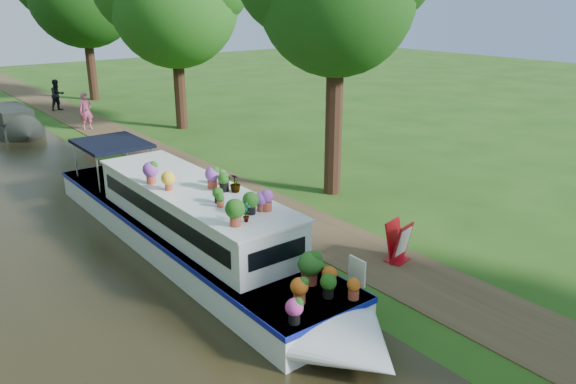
{
  "coord_description": "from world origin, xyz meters",
  "views": [
    {
      "loc": [
        -8.31,
        -10.19,
        6.18
      ],
      "look_at": [
        0.35,
        0.96,
        1.3
      ],
      "focal_mm": 35.0,
      "sensor_mm": 36.0,
      "label": 1
    }
  ],
  "objects": [
    {
      "name": "ground",
      "position": [
        0.0,
        0.0,
        0.0
      ],
      "size": [
        100.0,
        100.0,
        0.0
      ],
      "primitive_type": "plane",
      "color": "#204711",
      "rests_on": "ground"
    },
    {
      "name": "pedestrian_dark",
      "position": [
        1.01,
        23.48,
        0.92
      ],
      "size": [
        1.02,
        0.9,
        1.77
      ],
      "primitive_type": "imported",
      "rotation": [
        0.0,
        0.0,
        0.3
      ],
      "color": "black",
      "rests_on": "towpath"
    },
    {
      "name": "plant_boat",
      "position": [
        -2.25,
        1.41,
        0.85
      ],
      "size": [
        2.29,
        13.52,
        2.3
      ],
      "color": "white",
      "rests_on": "canal_water"
    },
    {
      "name": "sandwich_board",
      "position": [
        1.56,
        -1.91,
        0.49
      ],
      "size": [
        0.67,
        0.61,
        1.01
      ],
      "rotation": [
        0.0,
        0.0,
        0.2
      ],
      "color": "#9F0B13",
      "rests_on": "towpath"
    },
    {
      "name": "towpath",
      "position": [
        1.2,
        0.0,
        0.01
      ],
      "size": [
        2.2,
        100.0,
        0.03
      ],
      "primitive_type": "cube",
      "color": "#473721",
      "rests_on": "ground"
    },
    {
      "name": "verge_plant",
      "position": [
        -0.6,
        1.89,
        0.24
      ],
      "size": [
        0.48,
        0.43,
        0.48
      ],
      "primitive_type": "imported",
      "rotation": [
        0.0,
        0.0,
        0.12
      ],
      "color": "#206C22",
      "rests_on": "ground"
    },
    {
      "name": "pedestrian_pink",
      "position": [
        0.62,
        17.54,
        0.93
      ],
      "size": [
        0.69,
        0.49,
        1.81
      ],
      "primitive_type": "imported",
      "rotation": [
        0.0,
        0.0,
        -0.09
      ],
      "color": "#D959A8",
      "rests_on": "towpath"
    },
    {
      "name": "canal_water",
      "position": [
        -6.0,
        0.0,
        0.01
      ],
      "size": [
        10.0,
        100.0,
        0.02
      ],
      "primitive_type": "cube",
      "color": "black",
      "rests_on": "ground"
    },
    {
      "name": "second_boat",
      "position": [
        -2.43,
        19.38,
        0.49
      ],
      "size": [
        1.78,
        6.19,
        1.2
      ],
      "rotation": [
        0.0,
        0.0,
        0.01
      ],
      "color": "black",
      "rests_on": "canal_water"
    }
  ]
}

